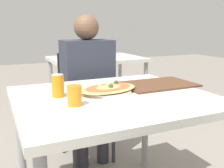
# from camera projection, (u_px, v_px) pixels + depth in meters

# --- Properties ---
(dining_table) EXTENTS (1.07, 0.94, 0.76)m
(dining_table) POSITION_uv_depth(u_px,v_px,m) (113.00, 108.00, 1.48)
(dining_table) COLOR silver
(dining_table) RESTS_ON ground_plane
(chair_far_seated) EXTENTS (0.40, 0.40, 0.91)m
(chair_far_seated) POSITION_uv_depth(u_px,v_px,m) (84.00, 99.00, 2.27)
(chair_far_seated) COLOR black
(chair_far_seated) RESTS_ON ground_plane
(person_seated) EXTENTS (0.40, 0.27, 1.22)m
(person_seated) POSITION_uv_depth(u_px,v_px,m) (88.00, 78.00, 2.12)
(person_seated) COLOR #2D2D38
(person_seated) RESTS_ON ground_plane
(pizza_main) EXTENTS (0.41, 0.32, 0.06)m
(pizza_main) POSITION_uv_depth(u_px,v_px,m) (109.00, 89.00, 1.53)
(pizza_main) COLOR white
(pizza_main) RESTS_ON dining_table
(soda_can) EXTENTS (0.07, 0.07, 0.12)m
(soda_can) POSITION_uv_depth(u_px,v_px,m) (58.00, 86.00, 1.42)
(soda_can) COLOR orange
(soda_can) RESTS_ON dining_table
(drink_glass) EXTENTS (0.07, 0.07, 0.10)m
(drink_glass) POSITION_uv_depth(u_px,v_px,m) (74.00, 96.00, 1.27)
(drink_glass) COLOR orange
(drink_glass) RESTS_ON dining_table
(serving_tray) EXTENTS (0.47, 0.32, 0.01)m
(serving_tray) POSITION_uv_depth(u_px,v_px,m) (157.00, 84.00, 1.72)
(serving_tray) COLOR brown
(serving_tray) RESTS_ON dining_table
(background_table) EXTENTS (1.10, 0.80, 0.88)m
(background_table) POSITION_uv_depth(u_px,v_px,m) (94.00, 62.00, 3.22)
(background_table) COLOR silver
(background_table) RESTS_ON ground_plane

